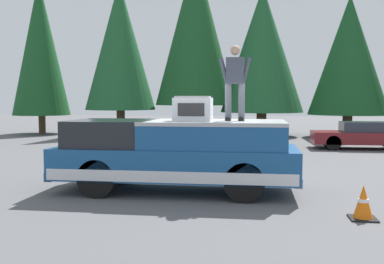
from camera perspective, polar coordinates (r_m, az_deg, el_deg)
The scene contains 12 objects.
ground_plane at distance 10.78m, azimuth 2.60°, elevation -7.21°, with size 90.00×90.00×0.00m, color #565659.
pickup_truck at distance 10.27m, azimuth -2.02°, elevation -2.85°, with size 2.01×5.54×1.65m.
compressor_unit at distance 9.99m, azimuth 0.13°, elevation 3.02°, with size 0.65×0.84×0.56m.
person_on_truck_bed at distance 10.09m, azimuth 5.54°, elevation 6.56°, with size 0.29×0.72×1.69m.
parked_car_maroon at distance 20.33m, azimuth 20.97°, elevation -0.41°, with size 1.64×4.10×1.16m.
parked_car_white at distance 20.16m, azimuth 5.63°, elevation -0.19°, with size 1.64×4.10×1.16m.
traffic_cone at distance 8.57m, azimuth 21.12°, elevation -8.53°, with size 0.47×0.47×0.62m.
conifer_left at distance 26.36m, azimuth 19.51°, elevation 9.27°, with size 4.38×4.38×7.85m.
conifer_center_left at distance 26.36m, azimuth 9.00°, elevation 10.37°, with size 4.78×4.78×8.58m.
conifer_center_right at distance 27.02m, azimuth 0.44°, elevation 13.02°, with size 4.76×4.76×10.75m.
conifer_right at distance 27.27m, azimuth -9.23°, elevation 10.86°, with size 4.18×4.18×9.12m.
conifer_far_right at distance 28.79m, azimuth -18.90°, elevation 10.27°, with size 3.42×3.42×9.38m.
Camera 1 is at (-10.51, -1.01, 2.15)m, focal length 41.57 mm.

